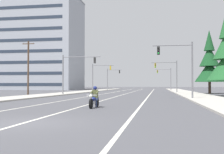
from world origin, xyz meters
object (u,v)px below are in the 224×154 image
at_px(traffic_signal_mid_left, 99,73).
at_px(apartment_building_far_left_block, 42,44).
at_px(traffic_signal_mid_right, 169,72).
at_px(traffic_signal_far_left, 111,76).
at_px(utility_pole_left_near, 28,67).
at_px(motorcycle_with_rider, 94,99).
at_px(traffic_signal_far_right, 166,76).
at_px(traffic_signal_near_right, 181,62).
at_px(conifer_tree_right_verge_far, 209,64).
at_px(traffic_signal_near_left, 74,68).

xyz_separation_m(traffic_signal_mid_left, apartment_building_far_left_block, (-24.83, 26.27, 11.07)).
bearing_deg(traffic_signal_mid_right, traffic_signal_far_left, 122.09).
xyz_separation_m(traffic_signal_mid_right, utility_pole_left_near, (-21.80, -14.55, 0.21)).
distance_m(motorcycle_with_rider, apartment_building_far_left_block, 77.39).
relative_size(traffic_signal_mid_right, traffic_signal_far_right, 1.00).
bearing_deg(traffic_signal_near_right, traffic_signal_far_right, 90.05).
relative_size(traffic_signal_mid_right, traffic_signal_mid_left, 1.00).
height_order(traffic_signal_near_right, traffic_signal_far_left, same).
height_order(traffic_signal_far_left, utility_pole_left_near, utility_pole_left_near).
bearing_deg(utility_pole_left_near, traffic_signal_near_right, -22.34).
xyz_separation_m(motorcycle_with_rider, conifer_tree_right_verge_far, (13.28, 32.64, 4.56)).
height_order(traffic_signal_mid_right, traffic_signal_mid_left, same).
height_order(traffic_signal_mid_right, traffic_signal_far_left, same).
relative_size(traffic_signal_mid_right, traffic_signal_far_left, 1.00).
height_order(traffic_signal_near_left, conifer_tree_right_verge_far, conifer_tree_right_verge_far).
xyz_separation_m(traffic_signal_near_right, traffic_signal_far_left, (-15.53, 48.01, -0.01)).
bearing_deg(motorcycle_with_rider, traffic_signal_mid_left, 101.61).
xyz_separation_m(traffic_signal_mid_left, utility_pole_left_near, (-6.67, -20.47, 0.22)).
bearing_deg(traffic_signal_far_left, apartment_building_far_left_block, 162.50).
distance_m(traffic_signal_mid_left, traffic_signal_far_left, 18.50).
bearing_deg(apartment_building_far_left_block, traffic_signal_near_right, -54.24).
bearing_deg(traffic_signal_far_left, motorcycle_with_rider, -81.72).
bearing_deg(traffic_signal_mid_left, traffic_signal_far_left, 90.56).
bearing_deg(traffic_signal_far_right, traffic_signal_near_left, -111.96).
height_order(traffic_signal_mid_right, utility_pole_left_near, utility_pole_left_near).
xyz_separation_m(traffic_signal_near_left, traffic_signal_mid_left, (-0.12, 18.89, -0.08)).
xyz_separation_m(traffic_signal_near_right, traffic_signal_mid_left, (-15.35, 29.51, 0.03)).
height_order(traffic_signal_far_right, conifer_tree_right_verge_far, conifer_tree_right_verge_far).
bearing_deg(traffic_signal_near_left, traffic_signal_mid_left, 90.35).
xyz_separation_m(traffic_signal_mid_right, traffic_signal_far_left, (-15.31, 24.42, -0.04)).
height_order(motorcycle_with_rider, conifer_tree_right_verge_far, conifer_tree_right_verge_far).
distance_m(traffic_signal_mid_left, traffic_signal_far_right, 24.24).
relative_size(traffic_signal_mid_right, conifer_tree_right_verge_far, 0.55).
xyz_separation_m(traffic_signal_near_left, apartment_building_far_left_block, (-24.94, 45.16, 10.99)).
distance_m(motorcycle_with_rider, traffic_signal_near_left, 24.87).
bearing_deg(utility_pole_left_near, traffic_signal_far_left, 80.55).
height_order(traffic_signal_mid_left, traffic_signal_far_right, same).
bearing_deg(conifer_tree_right_verge_far, traffic_signal_near_left, -156.33).
bearing_deg(traffic_signal_mid_left, traffic_signal_near_left, -89.65).
xyz_separation_m(traffic_signal_near_right, traffic_signal_far_right, (-0.04, 48.31, 0.01)).
xyz_separation_m(motorcycle_with_rider, traffic_signal_mid_left, (-8.62, 41.98, 3.50)).
height_order(motorcycle_with_rider, utility_pole_left_near, utility_pole_left_near).
height_order(motorcycle_with_rider, traffic_signal_near_left, traffic_signal_near_left).
bearing_deg(traffic_signal_far_right, apartment_building_far_left_block, 169.46).
height_order(traffic_signal_mid_right, apartment_building_far_left_block, apartment_building_far_left_block).
bearing_deg(utility_pole_left_near, traffic_signal_mid_left, 71.96).
bearing_deg(motorcycle_with_rider, traffic_signal_far_left, 98.28).
relative_size(traffic_signal_near_left, traffic_signal_far_right, 1.00).
bearing_deg(traffic_signal_mid_left, conifer_tree_right_verge_far, -23.10).
xyz_separation_m(traffic_signal_mid_right, traffic_signal_far_right, (0.18, 24.71, -0.03)).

